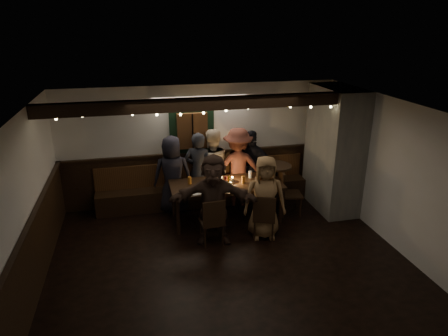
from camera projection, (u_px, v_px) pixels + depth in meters
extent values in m
cube|color=black|center=(228.00, 258.00, 6.87)|extent=(6.00, 5.00, 0.01)
cube|color=black|center=(228.00, 109.00, 5.95)|extent=(6.00, 5.00, 0.01)
cube|color=white|center=(201.00, 144.00, 8.70)|extent=(6.00, 0.01, 2.60)
cube|color=white|center=(26.00, 207.00, 5.77)|extent=(0.01, 5.00, 2.60)
cube|color=white|center=(393.00, 174.00, 7.04)|extent=(0.01, 5.00, 2.60)
cube|color=black|center=(202.00, 177.00, 8.93)|extent=(6.00, 0.05, 1.10)
cube|color=black|center=(37.00, 252.00, 6.04)|extent=(0.05, 5.00, 1.10)
cube|color=slate|center=(334.00, 150.00, 8.34)|extent=(0.70, 1.40, 2.60)
cube|color=black|center=(204.00, 194.00, 8.82)|extent=(4.60, 0.45, 0.45)
cube|color=#442813|center=(202.00, 171.00, 8.82)|extent=(4.60, 0.06, 0.50)
cube|color=black|center=(192.00, 130.00, 8.47)|extent=(0.95, 0.04, 1.00)
cube|color=#442813|center=(192.00, 131.00, 8.42)|extent=(0.64, 0.12, 0.76)
cube|color=black|center=(215.00, 103.00, 6.91)|extent=(6.00, 0.16, 0.22)
sphere|color=#FFE599|center=(56.00, 119.00, 6.38)|extent=(0.04, 0.04, 0.04)
sphere|color=#FFE599|center=(82.00, 116.00, 6.46)|extent=(0.04, 0.04, 0.04)
sphere|color=#FFE599|center=(108.00, 115.00, 6.54)|extent=(0.04, 0.04, 0.04)
sphere|color=#FFE599|center=(133.00, 114.00, 6.63)|extent=(0.04, 0.04, 0.04)
sphere|color=#FFE599|center=(157.00, 115.00, 6.73)|extent=(0.04, 0.04, 0.04)
sphere|color=#FFE599|center=(181.00, 114.00, 6.82)|extent=(0.04, 0.04, 0.04)
sphere|color=#FFE599|center=(204.00, 113.00, 6.90)|extent=(0.04, 0.04, 0.04)
sphere|color=#FFE599|center=(226.00, 110.00, 6.98)|extent=(0.04, 0.04, 0.04)
sphere|color=#FFE599|center=(248.00, 108.00, 7.05)|extent=(0.04, 0.04, 0.04)
sphere|color=#FFE599|center=(270.00, 107.00, 7.13)|extent=(0.04, 0.04, 0.04)
sphere|color=#FFE599|center=(290.00, 107.00, 7.22)|extent=(0.04, 0.04, 0.04)
sphere|color=#FFE599|center=(311.00, 107.00, 7.32)|extent=(0.04, 0.04, 0.04)
sphere|color=#FFE599|center=(331.00, 107.00, 7.41)|extent=(0.04, 0.04, 0.04)
sphere|color=#FFE599|center=(350.00, 106.00, 7.49)|extent=(0.04, 0.04, 0.04)
cube|color=black|center=(226.00, 185.00, 7.94)|extent=(2.22, 0.95, 0.06)
cylinder|color=black|center=(178.00, 217.00, 7.51)|extent=(0.07, 0.07, 0.73)
cylinder|color=black|center=(174.00, 200.00, 8.22)|extent=(0.07, 0.07, 0.73)
cylinder|color=black|center=(281.00, 206.00, 7.94)|extent=(0.07, 0.07, 0.73)
cylinder|color=black|center=(268.00, 191.00, 8.65)|extent=(0.07, 0.07, 0.73)
cylinder|color=#BF7226|center=(190.00, 180.00, 7.89)|extent=(0.07, 0.07, 0.15)
cylinder|color=#BF7226|center=(208.00, 187.00, 7.59)|extent=(0.07, 0.07, 0.15)
cylinder|color=silver|center=(221.00, 178.00, 8.00)|extent=(0.07, 0.07, 0.15)
cylinder|color=#BF7226|center=(243.00, 180.00, 7.93)|extent=(0.07, 0.07, 0.15)
cylinder|color=silver|center=(250.00, 174.00, 8.20)|extent=(0.07, 0.07, 0.15)
cylinder|color=#BF7226|center=(273.00, 179.00, 7.96)|extent=(0.07, 0.07, 0.15)
cylinder|color=white|center=(196.00, 193.00, 7.50)|extent=(0.27, 0.27, 0.02)
cube|color=#B2B2B7|center=(227.00, 183.00, 7.87)|extent=(0.17, 0.11, 0.05)
cylinder|color=#990C0C|center=(225.00, 181.00, 7.84)|extent=(0.04, 0.04, 0.17)
cylinder|color=gold|center=(228.00, 180.00, 7.86)|extent=(0.04, 0.04, 0.17)
cylinder|color=silver|center=(232.00, 180.00, 7.99)|extent=(0.05, 0.05, 0.08)
sphere|color=#FFB24C|center=(232.00, 177.00, 7.97)|extent=(0.03, 0.03, 0.03)
cube|color=black|center=(212.00, 222.00, 7.23)|extent=(0.43, 0.43, 0.04)
cube|color=black|center=(214.00, 214.00, 6.97)|extent=(0.41, 0.06, 0.46)
cylinder|color=black|center=(218.00, 227.00, 7.49)|extent=(0.03, 0.03, 0.40)
cylinder|color=black|center=(223.00, 235.00, 7.20)|extent=(0.03, 0.03, 0.40)
cylinder|color=black|center=(201.00, 229.00, 7.41)|extent=(0.03, 0.03, 0.40)
cylinder|color=black|center=(205.00, 238.00, 7.11)|extent=(0.03, 0.03, 0.40)
cube|color=black|center=(264.00, 217.00, 7.39)|extent=(0.53, 0.53, 0.04)
cube|color=black|center=(264.00, 209.00, 7.13)|extent=(0.39, 0.18, 0.46)
cylinder|color=black|center=(273.00, 224.00, 7.59)|extent=(0.03, 0.03, 0.40)
cylinder|color=black|center=(272.00, 233.00, 7.29)|extent=(0.03, 0.03, 0.40)
cylinder|color=black|center=(256.00, 223.00, 7.64)|extent=(0.03, 0.03, 0.40)
cylinder|color=black|center=(254.00, 231.00, 7.33)|extent=(0.03, 0.03, 0.40)
cube|color=black|center=(291.00, 194.00, 8.27)|extent=(0.50, 0.50, 0.04)
cube|color=black|center=(282.00, 183.00, 8.17)|extent=(0.11, 0.44, 0.50)
cylinder|color=black|center=(300.00, 208.00, 8.20)|extent=(0.04, 0.04, 0.43)
cylinder|color=black|center=(283.00, 209.00, 8.18)|extent=(0.04, 0.04, 0.43)
cylinder|color=black|center=(296.00, 201.00, 8.53)|extent=(0.04, 0.04, 0.43)
cylinder|color=black|center=(280.00, 201.00, 8.51)|extent=(0.04, 0.04, 0.43)
cylinder|color=black|center=(274.00, 208.00, 8.65)|extent=(0.52, 0.52, 0.03)
cylinder|color=black|center=(275.00, 188.00, 8.48)|extent=(0.07, 0.07, 0.99)
cylinder|color=black|center=(276.00, 166.00, 8.31)|extent=(0.63, 0.63, 0.04)
imported|color=black|center=(173.00, 174.00, 8.32)|extent=(0.84, 0.57, 1.64)
imported|color=#20222A|center=(199.00, 171.00, 8.42)|extent=(0.73, 0.62, 1.69)
imported|color=beige|center=(211.00, 168.00, 8.57)|extent=(0.96, 0.82, 1.72)
imported|color=brown|center=(238.00, 167.00, 8.60)|extent=(1.19, 0.78, 1.73)
imported|color=black|center=(252.00, 167.00, 8.77)|extent=(1.04, 0.76, 1.63)
imported|color=#36251E|center=(214.00, 199.00, 7.12)|extent=(1.63, 0.83, 1.68)
imported|color=#967046|center=(265.00, 197.00, 7.31)|extent=(0.86, 0.64, 1.59)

